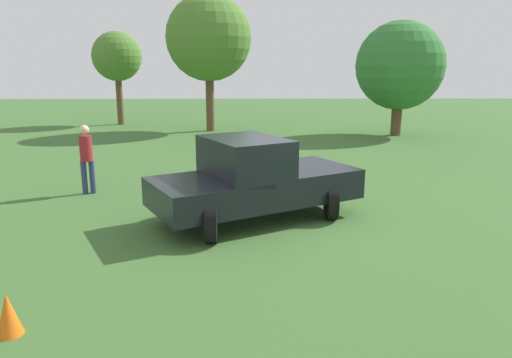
# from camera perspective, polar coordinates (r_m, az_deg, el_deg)

# --- Properties ---
(ground_plane) EXTENTS (80.00, 80.00, 0.00)m
(ground_plane) POSITION_cam_1_polar(r_m,az_deg,el_deg) (10.32, 2.36, -4.98)
(ground_plane) COLOR #3D662D
(pickup_truck) EXTENTS (3.80, 4.82, 1.81)m
(pickup_truck) POSITION_cam_1_polar(r_m,az_deg,el_deg) (10.09, -0.56, 0.10)
(pickup_truck) COLOR black
(pickup_truck) RESTS_ON ground_plane
(person_bystander) EXTENTS (0.41, 0.41, 1.80)m
(person_bystander) POSITION_cam_1_polar(r_m,az_deg,el_deg) (13.00, -19.75, 2.74)
(person_bystander) COLOR navy
(person_bystander) RESTS_ON ground_plane
(tree_back_left) EXTENTS (4.14, 4.14, 5.37)m
(tree_back_left) POSITION_cam_1_polar(r_m,az_deg,el_deg) (23.88, 16.94, 12.90)
(tree_back_left) COLOR brown
(tree_back_left) RESTS_ON ground_plane
(tree_back_right) EXTENTS (2.74, 2.74, 5.18)m
(tree_back_right) POSITION_cam_1_polar(r_m,az_deg,el_deg) (28.41, -16.41, 13.91)
(tree_back_right) COLOR brown
(tree_back_right) RESTS_ON ground_plane
(tree_far_center) EXTENTS (4.27, 4.27, 6.79)m
(tree_far_center) POSITION_cam_1_polar(r_m,az_deg,el_deg) (24.69, -5.73, 16.52)
(tree_far_center) COLOR brown
(tree_far_center) RESTS_ON ground_plane
(traffic_cone) EXTENTS (0.32, 0.32, 0.55)m
(traffic_cone) POSITION_cam_1_polar(r_m,az_deg,el_deg) (6.79, -27.69, -14.24)
(traffic_cone) COLOR orange
(traffic_cone) RESTS_ON ground_plane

